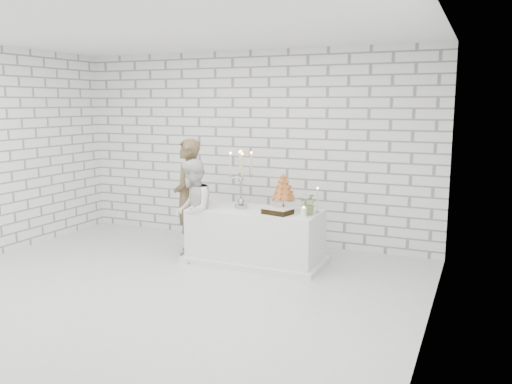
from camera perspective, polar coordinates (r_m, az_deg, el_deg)
name	(u,v)px	position (r m, az deg, el deg)	size (l,w,h in m)	color
ground	(166,287)	(6.57, -9.66, -10.08)	(6.00, 5.00, 0.01)	silver
ceiling	(159,29)	(6.24, -10.47, 16.85)	(6.00, 5.00, 0.01)	white
wall_back	(251,147)	(8.41, -0.58, 4.86)	(6.00, 0.01, 3.00)	white
wall_right	(434,178)	(5.21, 18.62, 1.43)	(0.01, 5.00, 3.00)	white
cake_table	(255,236)	(7.33, -0.09, -4.77)	(1.80, 0.80, 0.75)	white
groom	(188,197)	(7.75, -7.38, -0.54)	(0.61, 0.40, 1.69)	#382B1B
bride	(193,211)	(7.39, -6.83, -2.01)	(0.70, 0.54, 1.44)	white
candelabra	(241,179)	(7.28, -1.63, 1.36)	(0.33, 0.33, 0.81)	#9A99A3
croquembouche	(284,192)	(7.11, 2.98, 0.00)	(0.34, 0.34, 0.52)	#994D20
chocolate_cake	(278,211)	(6.96, 2.34, -2.06)	(0.36, 0.25, 0.08)	black
pillar_candle	(304,212)	(6.80, 5.16, -2.20)	(0.08, 0.08, 0.12)	white
extra_taper	(317,201)	(7.07, 6.65, -0.94)	(0.06, 0.06, 0.32)	beige
flowers	(309,204)	(6.92, 5.75, -1.27)	(0.26, 0.23, 0.29)	#497B33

